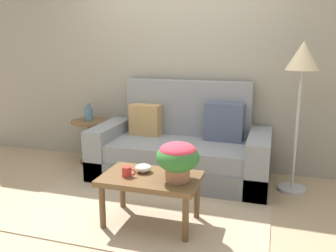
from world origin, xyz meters
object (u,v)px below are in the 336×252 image
side_table (90,134)px  coffee_mug (127,172)px  snack_bowl (143,168)px  floor_lamp (302,69)px  couch (181,150)px  coffee_table (151,183)px  potted_plant (178,157)px  table_vase (89,113)px

side_table → coffee_mug: size_ratio=4.55×
side_table → snack_bowl: 1.71m
coffee_mug → snack_bowl: 0.16m
side_table → floor_lamp: bearing=-4.1°
couch → coffee_table: 1.14m
side_table → snack_bowl: side_table is taller
coffee_table → floor_lamp: (1.19, 1.10, 0.90)m
floor_lamp → potted_plant: bearing=-130.0°
coffee_table → couch: bearing=91.9°
coffee_table → side_table: 1.82m
potted_plant → table_vase: (-1.55, 1.31, 0.02)m
floor_lamp → table_vase: (-2.50, 0.19, -0.62)m
side_table → coffee_mug: side_table is taller
coffee_table → snack_bowl: size_ratio=5.68×
potted_plant → coffee_mug: bearing=-174.9°
floor_lamp → coffee_mug: 1.97m
table_vase → floor_lamp: bearing=-4.3°
side_table → table_vase: size_ratio=2.53×
coffee_mug → side_table: bearing=129.5°
couch → coffee_table: (0.04, -1.14, 0.05)m
coffee_table → potted_plant: 0.36m
couch → table_vase: bearing=173.5°
snack_bowl → floor_lamp: bearing=38.9°
coffee_mug → snack_bowl: coffee_mug is taller
coffee_mug → snack_bowl: bearing=54.5°
side_table → floor_lamp: 2.64m
potted_plant → coffee_table: bearing=173.8°
couch → potted_plant: size_ratio=5.63×
floor_lamp → coffee_mug: bearing=-139.7°
floor_lamp → potted_plant: size_ratio=4.40×
floor_lamp → snack_bowl: size_ratio=10.64×
coffee_table → floor_lamp: size_ratio=0.53×
couch → coffee_table: bearing=-88.1°
coffee_mug → table_vase: bearing=129.6°
couch → side_table: couch is taller
potted_plant → snack_bowl: size_ratio=2.42×
couch → coffee_mug: couch is taller
potted_plant → side_table: bearing=139.6°
side_table → couch: bearing=-6.2°
coffee_table → coffee_mug: bearing=-160.8°
coffee_mug → coffee_table: bearing=19.2°
coffee_mug → table_vase: 1.76m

